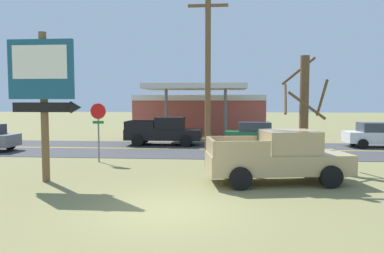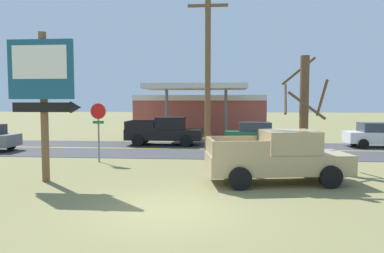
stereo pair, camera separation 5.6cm
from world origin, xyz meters
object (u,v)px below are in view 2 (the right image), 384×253
object	(u,v)px
gas_station	(200,113)
utility_pole	(208,66)
motel_sign	(43,84)
stop_sign	(98,122)
pickup_black_on_road	(165,131)
pickup_tan_parked_on_lawn	(279,157)
car_green_near_lane	(256,134)
car_white_mid_lane	(378,135)
bare_tree	(304,110)

from	to	relation	value
gas_station	utility_pole	bearing A→B (deg)	-85.33
motel_sign	utility_pole	distance (m)	6.94
stop_sign	pickup_black_on_road	xyz separation A→B (m)	(2.17, 7.22, -1.06)
pickup_tan_parked_on_lawn	car_green_near_lane	world-z (taller)	pickup_tan_parked_on_lawn
pickup_tan_parked_on_lawn	utility_pole	bearing A→B (deg)	134.63
car_green_near_lane	stop_sign	bearing A→B (deg)	-139.33
gas_station	pickup_tan_parked_on_lawn	size ratio (longest dim) A/B	2.20
stop_sign	car_white_mid_lane	size ratio (longest dim) A/B	0.70
pickup_tan_parked_on_lawn	car_green_near_lane	size ratio (longest dim) A/B	1.30
bare_tree	pickup_tan_parked_on_lawn	xyz separation A→B (m)	(-1.52, -2.99, -1.68)
motel_sign	stop_sign	xyz separation A→B (m)	(0.45, 4.58, -1.65)
motel_sign	pickup_black_on_road	size ratio (longest dim) A/B	1.08
gas_station	car_white_mid_lane	distance (m)	16.12
stop_sign	gas_station	distance (m)	17.93
motel_sign	bare_tree	size ratio (longest dim) A/B	1.10
pickup_tan_parked_on_lawn	pickup_black_on_road	bearing A→B (deg)	118.64
motel_sign	gas_station	bearing A→B (deg)	78.68
motel_sign	car_green_near_lane	size ratio (longest dim) A/B	1.34
motel_sign	pickup_tan_parked_on_lawn	world-z (taller)	motel_sign
bare_tree	pickup_tan_parked_on_lawn	distance (m)	3.75
bare_tree	pickup_black_on_road	distance (m)	11.29
utility_pole	stop_sign	bearing A→B (deg)	168.50
gas_station	car_green_near_lane	bearing A→B (deg)	-66.60
pickup_black_on_road	bare_tree	bearing A→B (deg)	-47.02
pickup_tan_parked_on_lawn	car_white_mid_lane	world-z (taller)	pickup_tan_parked_on_lawn
motel_sign	pickup_tan_parked_on_lawn	distance (m)	9.15
bare_tree	car_green_near_lane	xyz separation A→B (m)	(-1.37, 8.17, -1.81)
bare_tree	motel_sign	bearing A→B (deg)	-160.41
stop_sign	utility_pole	distance (m)	6.16
gas_station	pickup_tan_parked_on_lawn	xyz separation A→B (m)	(4.30, -21.42, -0.98)
motel_sign	car_white_mid_lane	distance (m)	20.73
pickup_tan_parked_on_lawn	pickup_black_on_road	world-z (taller)	same
motel_sign	pickup_black_on_road	xyz separation A→B (m)	(2.62, 11.81, -2.71)
car_green_near_lane	car_white_mid_lane	xyz separation A→B (m)	(7.94, 0.00, 0.00)
utility_pole	pickup_black_on_road	world-z (taller)	utility_pole
gas_station	car_green_near_lane	size ratio (longest dim) A/B	2.86
pickup_black_on_road	car_green_near_lane	xyz separation A→B (m)	(6.23, 0.00, -0.13)
stop_sign	utility_pole	bearing A→B (deg)	-11.50
pickup_tan_parked_on_lawn	car_green_near_lane	xyz separation A→B (m)	(0.14, 11.16, -0.13)
pickup_tan_parked_on_lawn	gas_station	bearing A→B (deg)	101.35
gas_station	car_white_mid_lane	world-z (taller)	gas_station
pickup_tan_parked_on_lawn	pickup_black_on_road	xyz separation A→B (m)	(-6.09, 11.16, 0.00)
utility_pole	pickup_tan_parked_on_lawn	xyz separation A→B (m)	(2.78, -2.82, -3.64)
stop_sign	pickup_black_on_road	world-z (taller)	stop_sign
gas_station	car_white_mid_lane	xyz separation A→B (m)	(12.38, -10.26, -1.11)
motel_sign	gas_station	world-z (taller)	motel_sign
stop_sign	car_green_near_lane	bearing A→B (deg)	40.67
motel_sign	stop_sign	distance (m)	4.89
motel_sign	pickup_black_on_road	world-z (taller)	motel_sign
bare_tree	pickup_tan_parked_on_lawn	size ratio (longest dim) A/B	0.94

